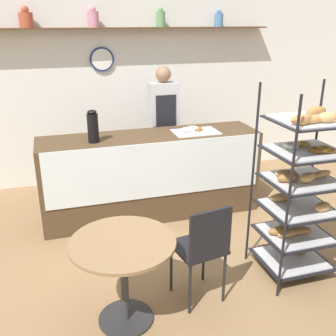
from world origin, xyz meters
name	(u,v)px	position (x,y,z in m)	size (l,w,h in m)	color
ground_plane	(179,261)	(0.00, 0.00, 0.00)	(14.00, 14.00, 0.00)	olive
back_wall	(127,84)	(0.00, 2.37, 1.37)	(10.00, 0.30, 2.70)	white
display_counter	(151,175)	(0.00, 1.06, 0.49)	(2.52, 0.62, 0.98)	#4C3823
pastry_rack	(300,189)	(0.95, -0.45, 0.84)	(0.65, 0.60, 1.72)	black
person_worker	(164,127)	(0.30, 1.58, 0.92)	(0.36, 0.23, 1.68)	#282833
cafe_table	(123,261)	(-0.65, -0.64, 0.54)	(0.79, 0.79, 0.71)	#262628
cafe_chair	(204,244)	(0.00, -0.61, 0.55)	(0.44, 0.44, 0.89)	black
coffee_carafe	(93,126)	(-0.65, 0.98, 1.15)	(0.12, 0.12, 0.35)	black
donut_tray_counter	(193,131)	(0.50, 1.04, 1.00)	(0.52, 0.34, 0.05)	silver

